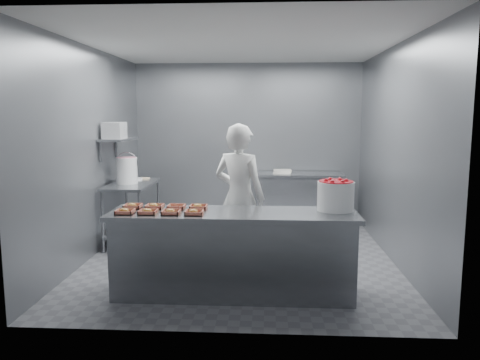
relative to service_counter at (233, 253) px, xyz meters
name	(u,v)px	position (x,y,z in m)	size (l,w,h in m)	color
floor	(240,256)	(0.00, 1.35, -0.45)	(4.50, 4.50, 0.00)	#4C4C51
ceiling	(240,44)	(0.00, 1.35, 2.35)	(4.50, 4.50, 0.00)	white
wall_back	(248,143)	(0.00, 3.60, 0.95)	(4.00, 0.04, 2.80)	slate
wall_left	(92,153)	(-2.00, 1.35, 0.95)	(0.04, 4.50, 2.80)	slate
wall_right	(395,154)	(2.00, 1.35, 0.95)	(0.04, 4.50, 2.80)	slate
service_counter	(233,253)	(0.00, 0.00, 0.00)	(2.60, 0.70, 0.90)	slate
prep_table	(132,203)	(-1.65, 1.95, 0.14)	(0.60, 1.20, 0.90)	slate
back_counter	(298,199)	(0.90, 3.25, 0.00)	(1.50, 0.60, 0.90)	slate
wall_shelf	(119,139)	(-1.82, 1.95, 1.10)	(0.35, 0.90, 0.03)	slate
tray_0	(125,211)	(-1.11, -0.14, 0.47)	(0.19, 0.18, 0.06)	tan
tray_1	(148,212)	(-0.87, -0.14, 0.47)	(0.19, 0.18, 0.06)	tan
tray_2	(171,212)	(-0.63, -0.14, 0.47)	(0.19, 0.18, 0.06)	tan
tray_3	(194,212)	(-0.39, -0.14, 0.47)	(0.19, 0.18, 0.06)	tan
tray_4	(133,206)	(-1.11, 0.14, 0.47)	(0.19, 0.18, 0.06)	tan
tray_5	(154,206)	(-0.87, 0.14, 0.47)	(0.19, 0.18, 0.06)	tan
tray_6	(176,207)	(-0.63, 0.14, 0.47)	(0.19, 0.18, 0.04)	tan
tray_7	(198,207)	(-0.39, 0.14, 0.47)	(0.19, 0.18, 0.06)	tan
worker	(239,197)	(0.02, 0.85, 0.45)	(0.66, 0.43, 1.80)	white
strawberry_tub	(336,195)	(1.08, 0.14, 0.62)	(0.39, 0.39, 0.32)	white
glaze_bucket	(127,170)	(-1.70, 1.91, 0.65)	(0.32, 0.30, 0.47)	white
bucket_lid	(132,179)	(-1.74, 2.28, 0.46)	(0.31, 0.31, 0.02)	white
rag	(145,178)	(-1.57, 2.39, 0.46)	(0.14, 0.12, 0.02)	#CCB28C
appliance	(114,130)	(-1.82, 1.77, 1.23)	(0.27, 0.31, 0.23)	gray
paper_stack	(282,171)	(0.62, 3.25, 0.48)	(0.30, 0.22, 0.06)	silver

